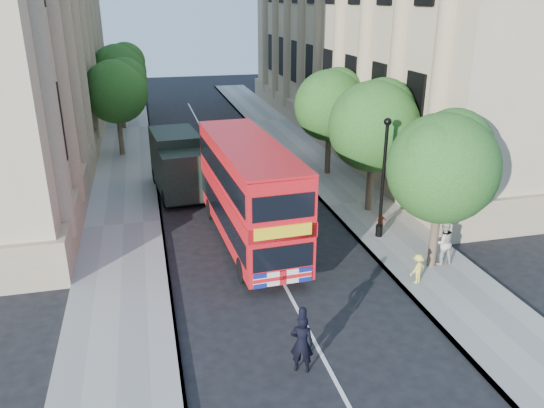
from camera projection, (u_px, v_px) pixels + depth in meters
ground at (310, 334)px, 16.41m from camera, size 120.00×120.00×0.00m
pavement_right at (359, 203)px, 26.72m from camera, size 3.50×80.00×0.12m
pavement_left at (124, 225)px, 24.17m from camera, size 3.50×80.00×0.12m
building_right at (396, 9)px, 37.96m from camera, size 12.00×38.00×18.00m
tree_right_near at (444, 162)px, 18.92m from camera, size 4.00×4.00×6.08m
tree_right_mid at (375, 121)px, 24.28m from camera, size 4.20×4.20×6.37m
tree_right_far at (330, 101)px, 29.76m from camera, size 4.00×4.00×6.15m
tree_left_far at (116, 88)px, 33.44m from camera, size 4.00×4.00×6.30m
tree_left_back at (119, 69)px, 40.59m from camera, size 4.20×4.20×6.65m
lamp_post at (383, 184)px, 22.05m from camera, size 0.32×0.32×5.16m
double_decker_bus at (249, 190)px, 21.76m from camera, size 2.92×9.31×4.25m
box_van at (178, 165)px, 27.75m from camera, size 2.75×5.73×3.17m
police_constable at (302, 343)px, 14.49m from camera, size 0.76×0.64×1.77m
woman_pedestrian at (443, 242)px, 20.22m from camera, size 0.88×0.69×1.80m
child_a at (381, 222)px, 23.05m from camera, size 0.60×0.32×0.97m
child_b at (418, 268)px, 18.97m from camera, size 0.82×0.67×1.11m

